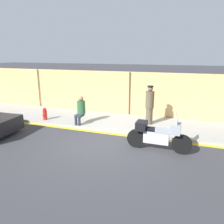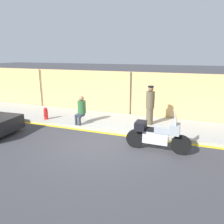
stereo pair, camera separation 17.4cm
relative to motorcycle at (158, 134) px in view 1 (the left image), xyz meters
name	(u,v)px [view 1 (the left image)]	position (x,y,z in m)	size (l,w,h in m)	color
ground_plane	(100,146)	(-2.07, -0.34, -0.59)	(120.00, 120.00, 0.00)	#38383D
sidewalk	(122,122)	(-2.07, 2.44, -0.52)	(42.71, 2.76, 0.14)	#9E9E99
curb_paint_stripe	(112,134)	(-2.07, 0.97, -0.59)	(42.71, 0.18, 0.01)	gold
storefront_fence	(130,94)	(-2.07, 3.91, 0.61)	(40.57, 0.17, 2.40)	#E5B26B
motorcycle	(158,134)	(0.00, 0.00, 0.00)	(2.27, 0.52, 1.46)	black
officer_standing	(150,105)	(-0.74, 2.46, 0.47)	(0.39, 0.39, 1.79)	brown
person_seated_on_curb	(81,108)	(-3.78, 1.52, 0.26)	(0.38, 0.67, 1.29)	#2D3342
fire_hydrant	(45,114)	(-5.74, 1.44, -0.15)	(0.20, 0.26, 0.61)	red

